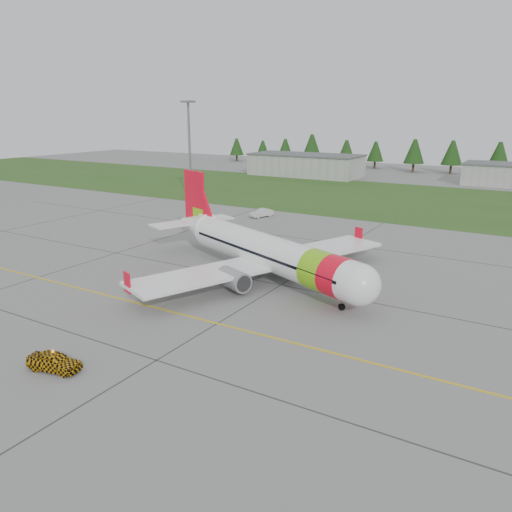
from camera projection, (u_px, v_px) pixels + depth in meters
The scene contains 9 objects.
ground at pixel (68, 332), 42.70m from camera, with size 320.00×320.00×0.00m, color gray.
aircraft at pixel (265, 252), 55.77m from camera, with size 33.60×31.91×10.68m.
follow_me_car at pixel (52, 344), 35.80m from camera, with size 1.65×1.40×4.11m, color #F3AE0D.
service_van at pixel (262, 204), 89.08m from camera, with size 1.58×1.49×4.53m, color silver.
grass_strip at pixel (373, 197), 110.29m from camera, with size 320.00×50.00×0.03m, color #30561E.
taxi_guideline at pixel (135, 302), 49.29m from camera, with size 120.00×0.25×0.02m, color gold.
hangar_west at pixel (306, 166), 147.36m from camera, with size 32.00×14.00×6.00m, color #A8A8A3.
floodlight_mast at pixel (190, 153), 103.54m from camera, with size 0.50×0.50×20.00m, color slate.
treeline at pixel (432, 156), 155.07m from camera, with size 160.00×8.00×10.00m, color #1C3F14, non-canonical shape.
Camera 1 is at (34.00, -25.36, 18.06)m, focal length 35.00 mm.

